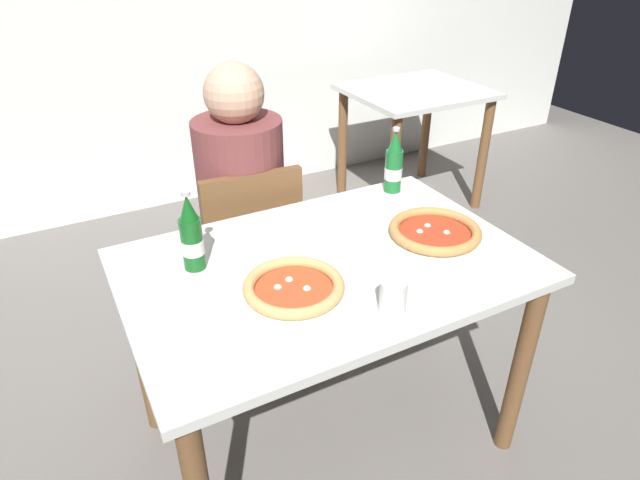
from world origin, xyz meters
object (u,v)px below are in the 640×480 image
(pizza_marinara_far, at_px, (435,233))
(beer_bottle_left, at_px, (394,165))
(chair_behind_table, at_px, (249,248))
(diner_seated, at_px, (244,220))
(pizza_margherita_near, at_px, (294,288))
(paper_cup, at_px, (393,296))
(dining_table_main, at_px, (328,293))
(beer_bottle_center, at_px, (192,237))
(dining_table_background, at_px, (414,114))
(napkin_with_cutlery, at_px, (360,207))

(pizza_marinara_far, height_order, beer_bottle_left, beer_bottle_left)
(chair_behind_table, relative_size, diner_seated, 0.70)
(diner_seated, bearing_deg, chair_behind_table, -96.85)
(pizza_margherita_near, bearing_deg, beer_bottle_left, 34.67)
(diner_seated, relative_size, paper_cup, 12.73)
(dining_table_main, distance_m, paper_cup, 0.33)
(dining_table_main, bearing_deg, pizza_marinara_far, -5.71)
(chair_behind_table, bearing_deg, beer_bottle_center, 58.89)
(beer_bottle_left, bearing_deg, pizza_marinara_far, -103.18)
(pizza_marinara_far, relative_size, paper_cup, 3.37)
(diner_seated, xyz_separation_m, dining_table_background, (1.43, 0.79, 0.01))
(diner_seated, distance_m, beer_bottle_center, 0.66)
(pizza_margherita_near, distance_m, pizza_marinara_far, 0.54)
(chair_behind_table, relative_size, pizza_margherita_near, 2.83)
(diner_seated, distance_m, pizza_margherita_near, 0.80)
(dining_table_main, height_order, pizza_marinara_far, pizza_marinara_far)
(diner_seated, distance_m, paper_cup, 0.97)
(napkin_with_cutlery, height_order, paper_cup, paper_cup)
(beer_bottle_center, bearing_deg, pizza_margherita_near, -52.95)
(dining_table_main, relative_size, paper_cup, 12.63)
(dining_table_main, height_order, pizza_margherita_near, pizza_margherita_near)
(pizza_margherita_near, height_order, napkin_with_cutlery, pizza_margherita_near)
(pizza_marinara_far, distance_m, napkin_with_cutlery, 0.31)
(dining_table_background, height_order, paper_cup, paper_cup)
(napkin_with_cutlery, bearing_deg, beer_bottle_left, 20.24)
(chair_behind_table, bearing_deg, napkin_with_cutlery, 135.67)
(paper_cup, bearing_deg, diner_seated, 93.54)
(beer_bottle_left, bearing_deg, dining_table_main, -144.51)
(pizza_marinara_far, bearing_deg, beer_bottle_left, 76.82)
(diner_seated, bearing_deg, beer_bottle_left, -34.98)
(pizza_margherita_near, distance_m, napkin_with_cutlery, 0.56)
(beer_bottle_left, relative_size, napkin_with_cutlery, 1.09)
(dining_table_main, distance_m, beer_bottle_center, 0.45)
(dining_table_background, height_order, napkin_with_cutlery, napkin_with_cutlery)
(dining_table_main, height_order, paper_cup, paper_cup)
(dining_table_background, relative_size, paper_cup, 8.42)
(chair_behind_table, distance_m, paper_cup, 0.95)
(pizza_marinara_far, xyz_separation_m, napkin_with_cutlery, (-0.10, 0.29, -0.02))
(chair_behind_table, distance_m, pizza_margherita_near, 0.78)
(chair_behind_table, bearing_deg, pizza_margherita_near, 84.50)
(dining_table_main, bearing_deg, diner_seated, 92.16)
(pizza_margherita_near, distance_m, beer_bottle_left, 0.75)
(napkin_with_cutlery, bearing_deg, diner_seated, 126.50)
(paper_cup, bearing_deg, beer_bottle_left, 55.50)
(paper_cup, bearing_deg, pizza_marinara_far, 36.76)
(dining_table_background, bearing_deg, diner_seated, -151.20)
(paper_cup, bearing_deg, pizza_margherita_near, 136.38)
(napkin_with_cutlery, bearing_deg, paper_cup, -113.68)
(diner_seated, bearing_deg, pizza_marinara_far, -60.45)
(dining_table_main, height_order, napkin_with_cutlery, napkin_with_cutlery)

